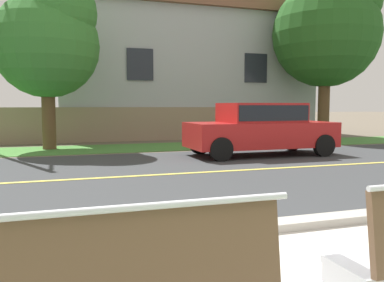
% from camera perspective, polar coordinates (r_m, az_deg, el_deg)
% --- Properties ---
extents(ground_plane, '(140.00, 140.00, 0.00)m').
position_cam_1_polar(ground_plane, '(9.98, -10.03, -3.53)').
color(ground_plane, '#665B4C').
extents(curb_edge, '(44.00, 0.30, 0.11)m').
position_cam_1_polar(curb_edge, '(4.58, 0.56, -12.96)').
color(curb_edge, '#ADA89E').
rests_on(curb_edge, ground_plane).
extents(street_asphalt, '(52.00, 8.00, 0.01)m').
position_cam_1_polar(street_asphalt, '(8.52, -8.56, -4.95)').
color(street_asphalt, '#383A3D').
rests_on(street_asphalt, ground_plane).
extents(road_centre_line, '(48.00, 0.14, 0.01)m').
position_cam_1_polar(road_centre_line, '(8.51, -8.56, -4.92)').
color(road_centre_line, '#E0CC4C').
rests_on(road_centre_line, ground_plane).
extents(far_verge_grass, '(48.00, 2.80, 0.02)m').
position_cam_1_polar(far_verge_grass, '(14.07, -12.49, -1.07)').
color(far_verge_grass, '#478438').
rests_on(far_verge_grass, ground_plane).
extents(car_red_near, '(4.30, 1.86, 1.54)m').
position_cam_1_polar(car_red_near, '(12.10, 9.61, 2.02)').
color(car_red_near, red).
rests_on(car_red_near, ground_plane).
extents(shade_tree_left, '(3.44, 3.44, 5.68)m').
position_cam_1_polar(shade_tree_left, '(14.47, -19.32, 13.54)').
color(shade_tree_left, brown).
rests_on(shade_tree_left, ground_plane).
extents(shade_tree_centre, '(4.51, 4.51, 7.45)m').
position_cam_1_polar(shade_tree_centre, '(18.88, 18.80, 15.03)').
color(shade_tree_centre, brown).
rests_on(shade_tree_centre, ground_plane).
extents(garden_wall, '(13.00, 0.36, 1.40)m').
position_cam_1_polar(garden_wall, '(16.75, -17.31, 2.15)').
color(garden_wall, gray).
rests_on(garden_wall, ground_plane).
extents(house_across_street, '(12.71, 6.91, 6.33)m').
position_cam_1_polar(house_across_street, '(20.87, -1.79, 9.79)').
color(house_across_street, '#A3ADB2').
rests_on(house_across_street, ground_plane).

